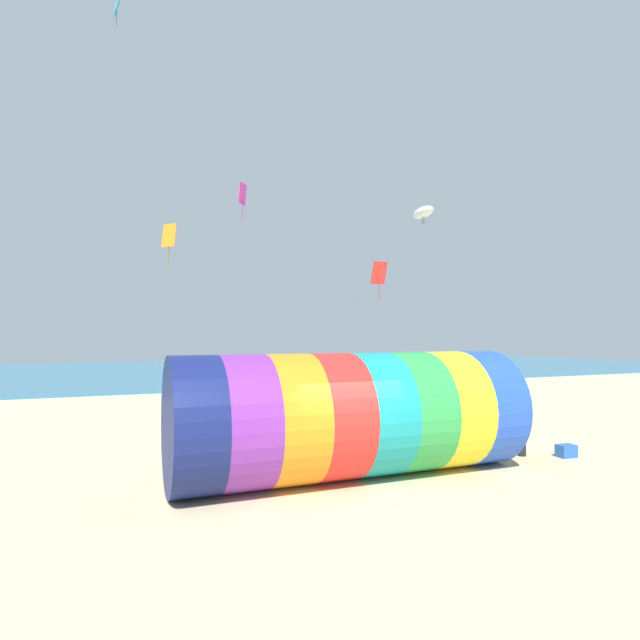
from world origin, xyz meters
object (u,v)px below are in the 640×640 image
object	(u,v)px
kite_magenta_diamond	(243,194)
kite_cyan_diamond	(117,8)
kite_handler	(522,428)
kite_white_parafoil	(423,212)
kite_orange_diamond	(169,236)
giant_inflatable_tube	(351,414)
kite_red_diamond	(379,273)
cooler_box	(566,451)

from	to	relation	value
kite_magenta_diamond	kite_cyan_diamond	xyz separation A→B (m)	(-6.15, 0.89, 8.86)
kite_handler	kite_white_parafoil	xyz separation A→B (m)	(-1.50, 2.79, 6.92)
kite_orange_diamond	kite_cyan_diamond	bearing A→B (deg)	103.22
giant_inflatable_tube	kite_orange_diamond	bearing A→B (deg)	118.47
giant_inflatable_tube	kite_magenta_diamond	size ratio (longest dim) A/B	4.88
kite_handler	kite_red_diamond	bearing A→B (deg)	80.24
kite_handler	kite_white_parafoil	distance (m)	7.61
kite_handler	cooler_box	world-z (taller)	kite_handler
kite_magenta_diamond	cooler_box	world-z (taller)	kite_magenta_diamond
kite_magenta_diamond	kite_white_parafoil	size ratio (longest dim) A/B	1.56
kite_magenta_diamond	cooler_box	xyz separation A→B (m)	(6.15, -14.46, -10.72)
kite_magenta_diamond	kite_cyan_diamond	distance (m)	10.83
kite_orange_diamond	kite_red_diamond	size ratio (longest dim) A/B	0.69
giant_inflatable_tube	kite_cyan_diamond	distance (m)	24.09
kite_magenta_diamond	kite_handler	bearing A→B (deg)	-69.85
kite_magenta_diamond	kite_orange_diamond	size ratio (longest dim) A/B	1.29
cooler_box	kite_red_diamond	bearing A→B (deg)	85.39
kite_white_parafoil	kite_cyan_diamond	world-z (taller)	kite_cyan_diamond
kite_white_parafoil	kite_cyan_diamond	xyz separation A→B (m)	(-9.73, 11.94, 12.01)
kite_handler	kite_red_diamond	distance (m)	13.87
kite_cyan_diamond	cooler_box	world-z (taller)	kite_cyan_diamond
kite_white_parafoil	cooler_box	bearing A→B (deg)	-53.00
kite_white_parafoil	kite_red_diamond	bearing A→B (deg)	69.12
cooler_box	kite_white_parafoil	bearing A→B (deg)	127.00
giant_inflatable_tube	cooler_box	size ratio (longest dim) A/B	17.29
kite_magenta_diamond	cooler_box	size ratio (longest dim) A/B	3.54
kite_orange_diamond	kite_cyan_diamond	xyz separation A→B (m)	(-1.82, 7.76, 12.66)
kite_white_parafoil	kite_red_diamond	xyz separation A→B (m)	(3.62, 9.48, -0.81)
kite_red_diamond	cooler_box	xyz separation A→B (m)	(-1.04, -12.90, -6.75)
cooler_box	kite_orange_diamond	bearing A→B (deg)	144.07
kite_handler	kite_red_diamond	xyz separation A→B (m)	(2.11, 12.27, 6.11)
kite_handler	kite_orange_diamond	distance (m)	13.28
kite_handler	kite_red_diamond	world-z (taller)	kite_red_diamond
kite_cyan_diamond	kite_red_diamond	distance (m)	18.67
kite_handler	kite_red_diamond	size ratio (longest dim) A/B	0.78
kite_handler	kite_cyan_diamond	distance (m)	26.49
kite_cyan_diamond	cooler_box	size ratio (longest dim) A/B	2.82
kite_magenta_diamond	kite_red_diamond	bearing A→B (deg)	-12.30
kite_red_diamond	cooler_box	size ratio (longest dim) A/B	4.00
kite_white_parafoil	cooler_box	xyz separation A→B (m)	(2.58, -3.42, -7.57)
kite_magenta_diamond	giant_inflatable_tube	bearing A→B (deg)	-92.24
kite_handler	kite_white_parafoil	world-z (taller)	kite_white_parafoil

